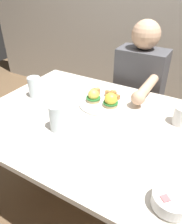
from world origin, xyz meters
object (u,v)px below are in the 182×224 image
(dining_table, at_px, (92,135))
(water_glass_far, at_px, (35,88))
(eggs_benedict_plate, at_px, (103,101))
(coffee_mug, at_px, (182,116))
(fruit_bowl, at_px, (170,201))
(water_glass_near, at_px, (57,119))
(fork, at_px, (28,122))
(diner_person, at_px, (138,91))

(dining_table, distance_m, water_glass_far, 0.46)
(eggs_benedict_plate, relative_size, coffee_mug, 2.42)
(fruit_bowl, bearing_deg, water_glass_near, 164.92)
(coffee_mug, bearing_deg, dining_table, -155.60)
(fork, distance_m, diner_person, 0.85)
(eggs_benedict_plate, bearing_deg, fruit_bowl, -44.09)
(dining_table, xyz_separation_m, water_glass_near, (-0.10, -0.16, 0.17))
(fruit_bowl, distance_m, coffee_mug, 0.50)
(water_glass_near, relative_size, diner_person, 0.12)
(dining_table, xyz_separation_m, fruit_bowl, (0.46, -0.31, 0.14))
(water_glass_near, bearing_deg, diner_person, 79.26)
(diner_person, bearing_deg, coffee_mug, -49.16)
(dining_table, height_order, water_glass_far, water_glass_far)
(fruit_bowl, distance_m, fork, 0.74)
(water_glass_near, bearing_deg, fruit_bowl, -15.08)
(coffee_mug, xyz_separation_m, diner_person, (-0.36, 0.42, -0.14))
(coffee_mug, bearing_deg, eggs_benedict_plate, -176.56)
(eggs_benedict_plate, relative_size, diner_person, 0.24)
(fruit_bowl, height_order, water_glass_near, water_glass_near)
(fruit_bowl, relative_size, water_glass_near, 0.91)
(eggs_benedict_plate, distance_m, diner_person, 0.46)
(water_glass_near, distance_m, water_glass_far, 0.38)
(dining_table, distance_m, fork, 0.35)
(dining_table, xyz_separation_m, water_glass_far, (-0.43, 0.04, 0.16))
(coffee_mug, distance_m, water_glass_far, 0.84)
(water_glass_far, bearing_deg, fork, -55.71)
(eggs_benedict_plate, bearing_deg, diner_person, 81.81)
(water_glass_far, bearing_deg, dining_table, -5.42)
(coffee_mug, height_order, diner_person, diner_person)
(water_glass_near, xyz_separation_m, diner_person, (0.14, 0.76, -0.15))
(fork, relative_size, diner_person, 0.13)
(fruit_bowl, height_order, diner_person, diner_person)
(eggs_benedict_plate, xyz_separation_m, coffee_mug, (0.42, 0.03, 0.02))
(dining_table, distance_m, eggs_benedict_plate, 0.21)
(dining_table, distance_m, fruit_bowl, 0.58)
(diner_person, bearing_deg, water_glass_far, -129.82)
(fruit_bowl, xyz_separation_m, water_glass_far, (-0.89, 0.35, 0.03))
(dining_table, bearing_deg, coffee_mug, 24.40)
(fruit_bowl, xyz_separation_m, coffee_mug, (-0.06, 0.50, 0.02))
(fruit_bowl, relative_size, water_glass_far, 0.96)
(fruit_bowl, xyz_separation_m, water_glass_near, (-0.57, 0.15, 0.03))
(dining_table, relative_size, fruit_bowl, 10.00)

